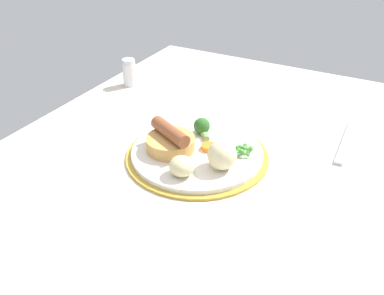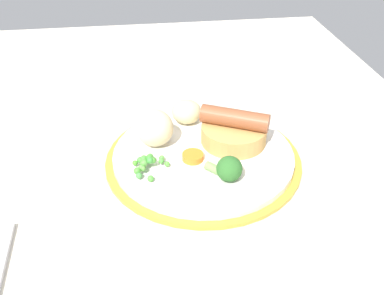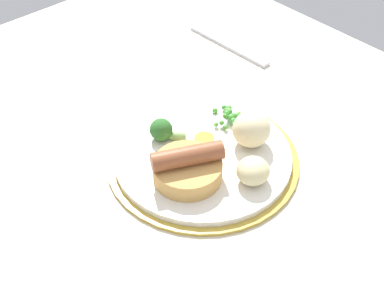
% 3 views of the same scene
% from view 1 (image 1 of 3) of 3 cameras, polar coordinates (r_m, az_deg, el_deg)
% --- Properties ---
extents(dining_table, '(1.10, 0.80, 0.03)m').
position_cam_1_polar(dining_table, '(0.78, 1.78, -3.36)').
color(dining_table, beige).
rests_on(dining_table, ground).
extents(dinner_plate, '(0.27, 0.27, 0.01)m').
position_cam_1_polar(dinner_plate, '(0.80, 0.69, -0.90)').
color(dinner_plate, '#B79333').
rests_on(dinner_plate, dining_table).
extents(sausage_pudding, '(0.09, 0.09, 0.05)m').
position_cam_1_polar(sausage_pudding, '(0.79, -3.05, 0.78)').
color(sausage_pudding, tan).
rests_on(sausage_pudding, dinner_plate).
extents(pea_pile, '(0.05, 0.05, 0.02)m').
position_cam_1_polar(pea_pile, '(0.78, 6.60, -0.30)').
color(pea_pile, '#499A3A').
rests_on(pea_pile, dinner_plate).
extents(broccoli_floret_near, '(0.04, 0.04, 0.03)m').
position_cam_1_polar(broccoli_floret_near, '(0.84, 1.35, 2.80)').
color(broccoli_floret_near, '#2D6628').
rests_on(broccoli_floret_near, dinner_plate).
extents(potato_chunk_0, '(0.05, 0.05, 0.03)m').
position_cam_1_polar(potato_chunk_0, '(0.72, -1.38, -2.51)').
color(potato_chunk_0, beige).
rests_on(potato_chunk_0, dinner_plate).
extents(potato_chunk_1, '(0.07, 0.07, 0.05)m').
position_cam_1_polar(potato_chunk_1, '(0.73, 4.02, -1.02)').
color(potato_chunk_1, beige).
rests_on(potato_chunk_1, dinner_plate).
extents(carrot_slice_0, '(0.04, 0.04, 0.01)m').
position_cam_1_polar(carrot_slice_0, '(0.80, 2.23, 0.08)').
color(carrot_slice_0, orange).
rests_on(carrot_slice_0, dinner_plate).
extents(fork, '(0.18, 0.02, 0.01)m').
position_cam_1_polar(fork, '(0.90, 19.89, 0.82)').
color(fork, silver).
rests_on(fork, dining_table).
extents(salt_shaker, '(0.03, 0.03, 0.07)m').
position_cam_1_polar(salt_shaker, '(1.09, -8.37, 9.87)').
color(salt_shaker, silver).
rests_on(salt_shaker, dining_table).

